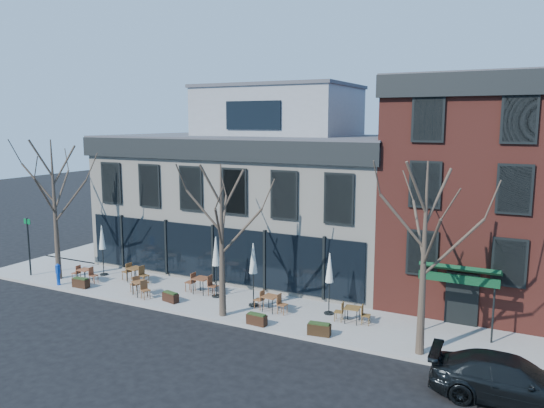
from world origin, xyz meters
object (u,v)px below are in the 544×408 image
at_px(cafe_set_0, 85,274).
at_px(umbrella_0, 102,240).
at_px(parked_sedan, 511,380).
at_px(call_box, 58,274).

distance_m(cafe_set_0, umbrella_0, 2.20).
bearing_deg(cafe_set_0, parked_sedan, -7.61).
bearing_deg(call_box, umbrella_0, 72.63).
bearing_deg(umbrella_0, call_box, -107.37).
xyz_separation_m(parked_sedan, cafe_set_0, (-22.00, 2.94, -0.14)).
height_order(cafe_set_0, umbrella_0, umbrella_0).
relative_size(parked_sedan, call_box, 4.17).
bearing_deg(call_box, cafe_set_0, 52.25).
xyz_separation_m(parked_sedan, umbrella_0, (-22.05, 4.41, 1.50)).
bearing_deg(umbrella_0, cafe_set_0, -88.29).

